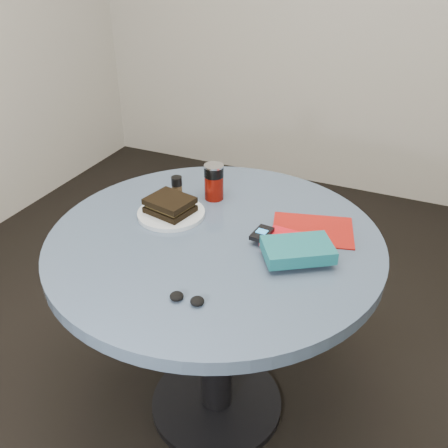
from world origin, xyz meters
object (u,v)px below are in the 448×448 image
at_px(magazine, 313,230).
at_px(red_book, 292,242).
at_px(table, 215,280).
at_px(novel, 298,250).
at_px(pepper_grinder, 177,188).
at_px(soda_can, 214,182).
at_px(sandwich, 170,205).
at_px(mp3_player, 262,233).
at_px(headphones, 187,299).
at_px(plate, 171,213).

xyz_separation_m(magazine, red_book, (-0.03, -0.10, 0.01)).
distance_m(table, novel, 0.33).
bearing_deg(novel, pepper_grinder, 126.22).
xyz_separation_m(table, novel, (0.26, -0.02, 0.20)).
height_order(soda_can, pepper_grinder, soda_can).
bearing_deg(sandwich, magazine, 12.20).
xyz_separation_m(table, sandwich, (-0.18, 0.06, 0.20)).
height_order(soda_can, novel, soda_can).
distance_m(magazine, novel, 0.18).
distance_m(pepper_grinder, red_book, 0.45).
bearing_deg(sandwich, mp3_player, -3.67).
bearing_deg(headphones, sandwich, 124.75).
xyz_separation_m(sandwich, magazine, (0.44, 0.09, -0.04)).
distance_m(table, plate, 0.25).
distance_m(plate, headphones, 0.43).
distance_m(red_book, novel, 0.08).
height_order(sandwich, soda_can, soda_can).
height_order(soda_can, headphones, soda_can).
distance_m(magazine, red_book, 0.11).
distance_m(table, red_book, 0.29).
height_order(magazine, novel, novel).
height_order(pepper_grinder, headphones, pepper_grinder).
xyz_separation_m(plate, novel, (0.44, -0.08, 0.03)).
bearing_deg(headphones, red_book, 65.18).
relative_size(pepper_grinder, headphones, 0.89).
xyz_separation_m(pepper_grinder, red_book, (0.44, -0.11, -0.03)).
bearing_deg(headphones, magazine, 66.89).
relative_size(novel, headphones, 2.02).
height_order(red_book, novel, novel).
bearing_deg(novel, table, 142.45).
relative_size(sandwich, novel, 0.83).
bearing_deg(headphones, table, 102.18).
relative_size(plate, novel, 1.15).
bearing_deg(novel, sandwich, 137.30).
distance_m(sandwich, soda_can, 0.18).
bearing_deg(soda_can, novel, -33.20).
xyz_separation_m(pepper_grinder, novel, (0.47, -0.18, -0.01)).
bearing_deg(table, red_book, 11.80).
relative_size(red_book, headphones, 1.76).
bearing_deg(plate, headphones, -55.55).
distance_m(table, mp3_player, 0.23).
relative_size(magazine, novel, 1.29).
bearing_deg(mp3_player, sandwich, 176.33).
bearing_deg(novel, mp3_player, 122.82).
height_order(plate, headphones, headphones).
distance_m(sandwich, novel, 0.45).
relative_size(sandwich, pepper_grinder, 1.89).
xyz_separation_m(magazine, novel, (0.00, -0.17, 0.03)).
xyz_separation_m(soda_can, headphones, (0.17, -0.52, -0.05)).
height_order(table, mp3_player, mp3_player).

